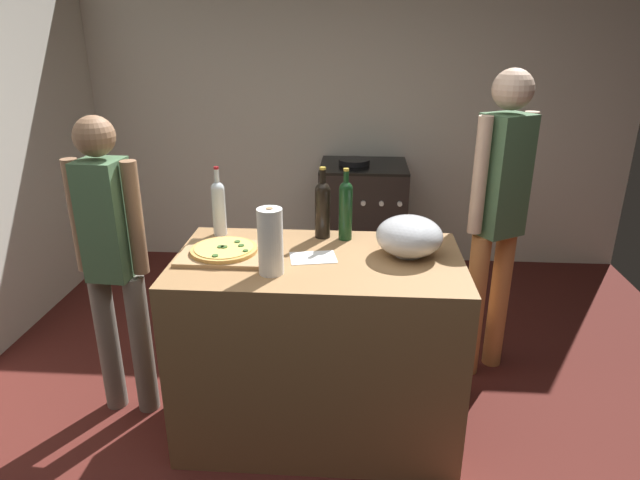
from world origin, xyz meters
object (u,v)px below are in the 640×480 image
Objects in this scene: paper_towel_roll at (270,242)px; wine_bottle_clear at (219,206)px; pizza at (224,249)px; mixing_bowl at (409,236)px; person_in_stripes at (112,255)px; person_in_red at (499,207)px; wine_bottle_green at (346,208)px; wine_bottle_amber at (323,207)px; stove at (362,221)px.

paper_towel_roll is 0.83× the size of wine_bottle_clear.
pizza is 0.86m from mixing_bowl.
pizza is 0.31m from wine_bottle_clear.
wine_bottle_clear is 0.57m from person_in_stripes.
wine_bottle_clear reaches higher than paper_towel_roll.
pizza is 0.18× the size of person_in_red.
paper_towel_roll is 0.19× the size of person_in_stripes.
mixing_bowl is 0.74m from person_in_red.
mixing_bowl is 1.44m from person_in_stripes.
person_in_red is (1.96, 0.51, 0.13)m from person_in_stripes.
wine_bottle_clear is 0.64m from wine_bottle_green.
wine_bottle_amber is 1.06m from person_in_stripes.
wine_bottle_amber is 0.99m from person_in_red.
wine_bottle_clear is at bearing -168.06° from person_in_red.
wine_bottle_green is (0.55, 0.26, 0.13)m from pizza.
wine_bottle_green is at bearing -158.17° from person_in_red.
person_in_stripes reaches higher than wine_bottle_green.
stove is at bearing 96.19° from mixing_bowl.
pizza is at bearing -156.97° from person_in_red.
paper_towel_roll is (-0.61, -0.25, 0.05)m from mixing_bowl.
person_in_stripes is 2.03m from person_in_red.
wine_bottle_amber is at bearing 169.55° from wine_bottle_green.
person_in_stripes is (-0.83, 0.25, -0.19)m from paper_towel_roll.
person_in_red is at bearing 18.22° from wine_bottle_amber.
stove is at bearing 70.86° from pizza.
mixing_bowl is at bearing 22.01° from paper_towel_roll.
stove is (-0.20, 1.82, -0.56)m from mixing_bowl.
stove is 2.24m from person_in_stripes.
person_in_stripes reaches higher than stove.
wine_bottle_amber is 1.74m from stove.
wine_bottle_amber is (0.19, 0.46, 0.01)m from paper_towel_roll.
paper_towel_roll is at bearing -157.99° from mixing_bowl.
paper_towel_roll is at bearing -17.07° from person_in_stripes.
wine_bottle_green is at bearing 24.77° from pizza.
paper_towel_roll is 0.56m from wine_bottle_clear.
person_in_red is at bearing -61.01° from stove.
wine_bottle_green is at bearing -93.55° from stove.
wine_bottle_clear is (-0.33, 0.45, 0.01)m from paper_towel_roll.
pizza is 0.86× the size of wine_bottle_green.
wine_bottle_amber is 0.23× the size of person_in_stripes.
mixing_bowl is at bearing -83.81° from stove.
wine_bottle_amber and wine_bottle_green have the same top height.
wine_bottle_amber reaches higher than pizza.
person_in_red reaches higher than stove.
person_in_red reaches higher than pizza.
pizza is 0.86× the size of wine_bottle_amber.
wine_bottle_amber is at bearing -161.78° from person_in_red.
paper_towel_roll is 0.89m from person_in_stripes.
mixing_bowl is 0.32× the size of stove.
mixing_bowl is at bearing -135.31° from person_in_red.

